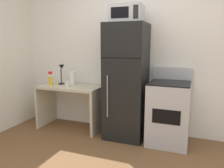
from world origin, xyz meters
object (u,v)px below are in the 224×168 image
(microwave, at_px, (127,14))
(desk, at_px, (71,99))
(coffee_mug, at_px, (67,84))
(desk_lamp, at_px, (62,71))
(refrigerator, at_px, (126,82))
(spray_bottle, at_px, (51,80))
(oven_range, at_px, (169,112))
(paper_towel_roll, at_px, (72,78))

(microwave, bearing_deg, desk, 178.07)
(desk, height_order, coffee_mug, coffee_mug)
(desk, distance_m, desk_lamp, 0.52)
(desk_lamp, bearing_deg, refrigerator, -3.86)
(coffee_mug, relative_size, microwave, 0.21)
(spray_bottle, distance_m, coffee_mug, 0.31)
(spray_bottle, xyz_separation_m, microwave, (1.32, 0.08, 1.04))
(oven_range, bearing_deg, spray_bottle, -177.31)
(paper_towel_roll, bearing_deg, desk_lamp, -176.92)
(oven_range, bearing_deg, coffee_mug, -177.49)
(paper_towel_roll, xyz_separation_m, oven_range, (1.67, -0.10, -0.40))
(coffee_mug, distance_m, microwave, 1.49)
(desk, height_order, microwave, microwave)
(desk, xyz_separation_m, spray_bottle, (-0.31, -0.11, 0.33))
(coffee_mug, bearing_deg, microwave, 3.20)
(desk, bearing_deg, refrigerator, -0.73)
(paper_towel_roll, height_order, microwave, microwave)
(desk, distance_m, oven_range, 1.67)
(desk, relative_size, spray_bottle, 4.38)
(desk, xyz_separation_m, microwave, (1.01, -0.03, 1.38))
(desk, height_order, oven_range, oven_range)
(desk, xyz_separation_m, coffee_mug, (-0.00, -0.09, 0.28))
(desk_lamp, distance_m, refrigerator, 1.23)
(desk_lamp, distance_m, oven_range, 1.95)
(desk_lamp, xyz_separation_m, oven_range, (1.88, -0.09, -0.52))
(desk_lamp, bearing_deg, microwave, -4.85)
(desk_lamp, bearing_deg, coffee_mug, -37.68)
(desk, bearing_deg, desk_lamp, 161.61)
(desk, relative_size, microwave, 2.37)
(desk_lamp, distance_m, paper_towel_roll, 0.24)
(paper_towel_roll, bearing_deg, oven_range, -3.37)
(coffee_mug, height_order, oven_range, oven_range)
(coffee_mug, bearing_deg, desk, 89.02)
(spray_bottle, xyz_separation_m, oven_range, (1.98, 0.09, -0.38))
(spray_bottle, bearing_deg, paper_towel_roll, 31.63)
(oven_range, bearing_deg, paper_towel_roll, 176.63)
(paper_towel_roll, height_order, refrigerator, refrigerator)
(spray_bottle, height_order, refrigerator, refrigerator)
(spray_bottle, relative_size, microwave, 0.54)
(paper_towel_roll, bearing_deg, coffee_mug, -90.27)
(desk_lamp, bearing_deg, spray_bottle, -119.57)
(spray_bottle, relative_size, oven_range, 0.23)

